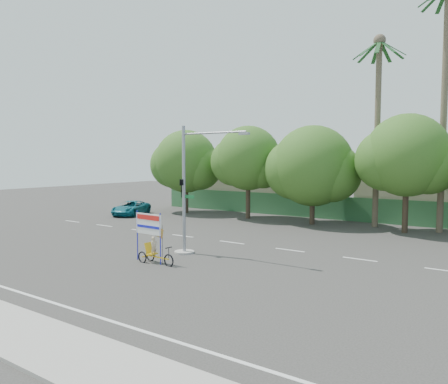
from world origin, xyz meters
The scene contains 13 objects.
ground centered at (0.00, 0.00, 0.00)m, with size 120.00×120.00×0.00m, color #33302D.
sidewalk_near centered at (0.00, -7.50, 0.06)m, with size 50.00×2.40×0.12m, color gray.
fence centered at (0.00, 21.50, 1.00)m, with size 38.00×0.08×2.00m, color #336B3D.
building_left centered at (-10.00, 26.00, 2.00)m, with size 12.00×8.00×4.00m, color #B8AF92.
tree_far_left centered at (-14.05, 18.00, 4.76)m, with size 7.14×6.00×7.96m.
tree_left centered at (-7.05, 18.00, 5.06)m, with size 6.66×5.60×8.07m.
tree_center centered at (-1.05, 18.00, 4.47)m, with size 7.62×6.40×7.85m.
tree_right centered at (5.95, 18.00, 5.24)m, with size 6.90×5.80×8.36m.
palm_tall centered at (8.00, 19.50, 10.46)m, with size 3.73×3.79×17.45m.
palm_short centered at (3.50, 19.50, 8.86)m, with size 3.73×3.79×14.45m.
traffic_signal centered at (-2.20, 3.98, 2.92)m, with size 4.72×1.10×7.00m.
trike_billboard centered at (-2.33, 1.30, 1.04)m, with size 2.64×0.64×2.60m.
pickup_truck centered at (-17.09, 13.71, 0.65)m, with size 2.16×4.69×1.30m, color #106776.
Camera 1 is at (12.95, -14.33, 5.22)m, focal length 35.00 mm.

